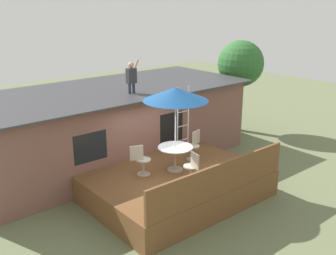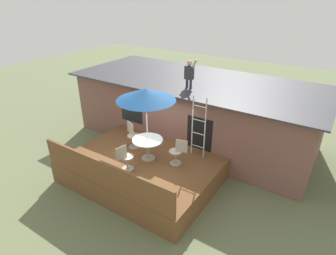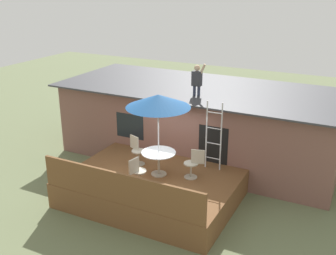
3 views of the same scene
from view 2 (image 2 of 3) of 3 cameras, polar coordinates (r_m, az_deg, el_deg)
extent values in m
plane|color=#66704C|center=(10.42, -4.59, -9.82)|extent=(40.00, 40.00, 0.00)
cube|color=brown|center=(12.43, 5.32, 3.43)|extent=(10.00, 4.00, 2.66)
cube|color=#38383D|center=(11.97, 5.59, 9.44)|extent=(10.50, 4.50, 0.06)
cube|color=black|center=(11.78, -7.27, 3.18)|extent=(1.10, 0.03, 0.90)
cube|color=black|center=(10.43, 6.27, -3.04)|extent=(1.00, 0.03, 2.00)
cube|color=brown|center=(10.19, -4.67, -8.01)|extent=(5.05, 3.97, 0.80)
cube|color=brown|center=(8.56, -12.88, -9.22)|extent=(4.95, 0.08, 0.90)
cylinder|color=#A59E8C|center=(9.93, -4.01, -6.12)|extent=(0.48, 0.48, 0.03)
cylinder|color=#A59E8C|center=(9.75, -4.07, -4.36)|extent=(0.07, 0.07, 0.71)
cylinder|color=silver|center=(9.57, -4.14, -2.50)|extent=(1.04, 1.04, 0.03)
cylinder|color=silver|center=(9.35, -4.23, 0.03)|extent=(0.04, 0.04, 2.40)
cone|color=#194C8C|center=(8.91, -4.47, 6.68)|extent=(1.90, 1.90, 0.38)
cylinder|color=silver|center=(9.74, 4.92, 0.44)|extent=(0.04, 0.04, 2.20)
cylinder|color=silver|center=(9.54, 7.45, -0.25)|extent=(0.04, 0.04, 2.20)
cylinder|color=silver|center=(9.99, 5.97, -3.77)|extent=(0.48, 0.03, 0.03)
cylinder|color=silver|center=(9.75, 6.10, -1.22)|extent=(0.48, 0.03, 0.03)
cylinder|color=silver|center=(9.53, 6.24, 1.45)|extent=(0.48, 0.03, 0.03)
cylinder|color=silver|center=(9.33, 6.39, 4.24)|extent=(0.48, 0.03, 0.03)
cylinder|color=#33384C|center=(10.89, 3.85, 8.90)|extent=(0.10, 0.10, 0.34)
cylinder|color=#33384C|center=(10.81, 4.59, 8.75)|extent=(0.10, 0.10, 0.34)
cube|color=#333338|center=(10.73, 4.29, 10.96)|extent=(0.32, 0.20, 0.50)
sphere|color=tan|center=(10.64, 4.36, 12.83)|extent=(0.20, 0.20, 0.20)
cylinder|color=tan|center=(10.57, 5.21, 12.38)|extent=(0.26, 0.08, 0.44)
cylinder|color=#A59E8C|center=(10.67, -6.85, -3.81)|extent=(0.40, 0.40, 0.02)
cylinder|color=#A59E8C|center=(10.57, -6.91, -2.78)|extent=(0.06, 0.06, 0.44)
cylinder|color=#A59E8C|center=(10.46, -6.98, -1.68)|extent=(0.44, 0.44, 0.04)
cube|color=#A59E8C|center=(10.51, -7.59, -0.10)|extent=(0.39, 0.18, 0.44)
cylinder|color=#A59E8C|center=(9.66, 1.51, -7.13)|extent=(0.40, 0.40, 0.02)
cylinder|color=#A59E8C|center=(9.54, 1.52, -6.03)|extent=(0.06, 0.06, 0.44)
cylinder|color=#A59E8C|center=(9.42, 1.54, -4.85)|extent=(0.44, 0.44, 0.04)
cube|color=#A59E8C|center=(9.25, 2.75, -3.77)|extent=(0.40, 0.14, 0.44)
cylinder|color=#A59E8C|center=(9.47, -8.12, -8.19)|extent=(0.40, 0.40, 0.02)
cylinder|color=#A59E8C|center=(9.34, -8.20, -7.08)|extent=(0.06, 0.06, 0.44)
cylinder|color=#A59E8C|center=(9.22, -8.30, -5.88)|extent=(0.44, 0.44, 0.04)
cube|color=#A59E8C|center=(9.00, -9.40, -5.05)|extent=(0.12, 0.40, 0.44)
camera|label=1|loc=(12.50, -66.28, 9.15)|focal=42.41mm
camera|label=3|loc=(3.36, -148.75, -16.24)|focal=43.75mm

